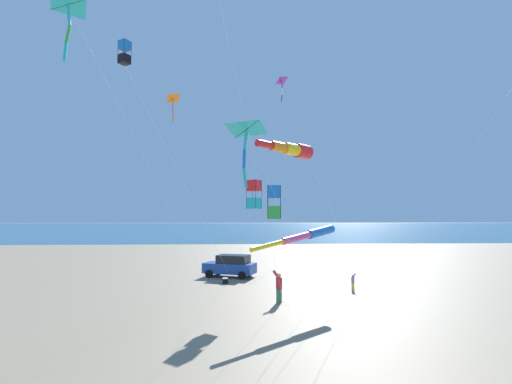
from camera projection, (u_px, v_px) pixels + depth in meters
ground_plane at (328, 297)px, 22.62m from camera, size 600.00×600.00×0.00m
ocean_water_strip at (249, 227)px, 187.00m from camera, size 240.00×600.00×0.01m
parked_car at (231, 266)px, 30.37m from camera, size 3.26×4.68×1.85m
cooler_box at (225, 280)px, 27.45m from camera, size 0.62×0.42×0.42m
person_adult_flyer at (279, 285)px, 21.23m from camera, size 0.51×0.63×1.89m
person_child_green_jacket at (353, 281)px, 24.89m from camera, size 0.31×0.38×1.17m
kite_box_long_streamer_left at (125, 53)px, 19.58m from camera, size 9.22×6.24×14.65m
kite_box_small_distant at (274, 202)px, 15.11m from camera, size 10.42×4.72×6.37m
kite_delta_yellow_midlevel at (68, 5)px, 17.55m from camera, size 11.06×7.10×15.80m
kite_delta_blue_topmost at (281, 81)px, 29.00m from camera, size 5.67×4.24×16.38m
kite_windsock_purple_drifting at (292, 150)px, 15.90m from camera, size 13.16×8.79×8.40m
kite_delta_white_trailing at (246, 130)px, 13.06m from camera, size 7.29×5.26×8.56m
kite_box_magenta_far_left at (254, 195)px, 23.18m from camera, size 2.72×5.76×7.43m
kite_delta_teal_far_right at (173, 99)px, 22.78m from camera, size 6.57×6.01×12.86m
kite_windsock_rainbow_low_near at (308, 235)px, 20.61m from camera, size 10.40×5.51×4.57m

